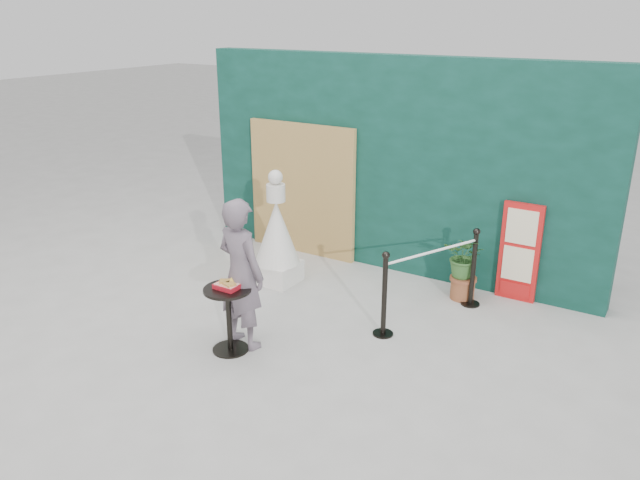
{
  "coord_description": "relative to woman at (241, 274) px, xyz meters",
  "views": [
    {
      "loc": [
        3.62,
        -4.66,
        3.53
      ],
      "look_at": [
        0.0,
        1.2,
        1.0
      ],
      "focal_mm": 35.0,
      "sensor_mm": 36.0,
      "label": 1
    }
  ],
  "objects": [
    {
      "name": "back_wall",
      "position": [
        0.38,
        2.97,
        0.65
      ],
      "size": [
        6.0,
        0.3,
        3.0
      ],
      "primitive_type": "cube",
      "color": "#0A3025",
      "rests_on": "ground"
    },
    {
      "name": "statue",
      "position": [
        -0.67,
        1.61,
        -0.2
      ],
      "size": [
        0.62,
        0.62,
        1.59
      ],
      "color": "silver",
      "rests_on": "ground"
    },
    {
      "name": "stanchion_barrier",
      "position": [
        1.55,
        1.66,
        -0.36
      ],
      "size": [
        0.84,
        1.54,
        1.03
      ],
      "color": "black",
      "rests_on": "ground"
    },
    {
      "name": "cafe_table",
      "position": [
        -0.03,
        -0.2,
        -0.35
      ],
      "size": [
        0.52,
        0.52,
        0.75
      ],
      "color": "black",
      "rests_on": "ground"
    },
    {
      "name": "ground",
      "position": [
        0.38,
        -0.18,
        -0.85
      ],
      "size": [
        60.0,
        60.0,
        0.0
      ],
      "primitive_type": "plane",
      "color": "#ADAAA5",
      "rests_on": "ground"
    },
    {
      "name": "menu_board",
      "position": [
        2.28,
        2.77,
        -0.2
      ],
      "size": [
        0.5,
        0.07,
        1.3
      ],
      "color": "red",
      "rests_on": "ground"
    },
    {
      "name": "bamboo_fence",
      "position": [
        -1.02,
        2.76,
        0.15
      ],
      "size": [
        1.8,
        0.08,
        2.0
      ],
      "primitive_type": "cube",
      "color": "tan",
      "rests_on": "ground"
    },
    {
      "name": "woman",
      "position": [
        0.0,
        0.0,
        0.0
      ],
      "size": [
        0.68,
        0.5,
        1.71
      ],
      "primitive_type": "imported",
      "rotation": [
        0.0,
        0.0,
        2.98
      ],
      "color": "#665762",
      "rests_on": "ground"
    },
    {
      "name": "food_basket",
      "position": [
        -0.03,
        -0.2,
        -0.07
      ],
      "size": [
        0.26,
        0.19,
        0.11
      ],
      "color": "#AB121F",
      "rests_on": "cafe_table"
    },
    {
      "name": "planter",
      "position": [
        1.69,
        2.43,
        -0.35
      ],
      "size": [
        0.51,
        0.44,
        0.87
      ],
      "color": "brown",
      "rests_on": "ground"
    }
  ]
}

